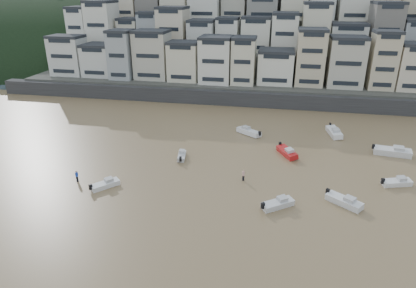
% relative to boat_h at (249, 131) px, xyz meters
% --- Properties ---
extents(sea_strip, '(340.00, 340.00, 0.00)m').
position_rel_boat_h_xyz_m(sea_strip, '(-117.44, 99.41, -0.77)').
color(sea_strip, '#3F4C5A').
rests_on(sea_strip, ground).
extents(harbor_wall, '(140.00, 3.00, 3.50)m').
position_rel_boat_h_xyz_m(harbor_wall, '(2.56, 19.41, 0.97)').
color(harbor_wall, '#38383A').
rests_on(harbor_wall, ground).
extents(hillside, '(141.04, 66.00, 50.00)m').
position_rel_boat_h_xyz_m(hillside, '(7.29, 59.25, 12.23)').
color(hillside, '#4C4C47').
rests_on(hillside, ground).
extents(headland, '(216.00, 135.00, 53.33)m').
position_rel_boat_h_xyz_m(headland, '(-102.44, 89.40, -0.76)').
color(headland, black).
rests_on(headland, ground).
extents(boat_h, '(5.71, 4.84, 1.55)m').
position_rel_boat_h_xyz_m(boat_h, '(0.00, 0.00, 0.00)').
color(boat_h, white).
rests_on(boat_h, ground).
extents(boat_a, '(4.92, 4.23, 1.34)m').
position_rel_boat_h_xyz_m(boat_a, '(6.08, -25.52, -0.10)').
color(boat_a, silver).
rests_on(boat_a, ground).
extents(boat_e, '(4.17, 5.67, 1.49)m').
position_rel_boat_h_xyz_m(boat_e, '(7.31, -8.59, -0.03)').
color(boat_e, '#B31617').
rests_on(boat_e, ground).
extents(boat_i, '(3.05, 6.40, 1.68)m').
position_rel_boat_h_xyz_m(boat_i, '(16.36, 2.79, 0.06)').
color(boat_i, white).
rests_on(boat_i, ground).
extents(boat_d, '(4.93, 2.87, 1.28)m').
position_rel_boat_h_xyz_m(boat_d, '(22.98, -16.30, -0.14)').
color(boat_d, white).
rests_on(boat_d, ground).
extents(boat_b, '(5.25, 4.60, 1.44)m').
position_rel_boat_h_xyz_m(boat_b, '(14.71, -23.21, -0.06)').
color(boat_b, silver).
rests_on(boat_b, ground).
extents(boat_g, '(6.80, 3.03, 1.79)m').
position_rel_boat_h_xyz_m(boat_g, '(25.09, -5.07, 0.12)').
color(boat_g, silver).
rests_on(boat_g, ground).
extents(boat_j, '(4.06, 4.35, 1.23)m').
position_rel_boat_h_xyz_m(boat_j, '(-18.44, -24.93, -0.16)').
color(boat_j, white).
rests_on(boat_j, ground).
extents(boat_f, '(2.02, 4.33, 1.14)m').
position_rel_boat_h_xyz_m(boat_f, '(-10.15, -13.15, -0.21)').
color(boat_f, silver).
rests_on(boat_f, ground).
extents(person_blue, '(0.44, 0.44, 1.74)m').
position_rel_boat_h_xyz_m(person_blue, '(-23.32, -24.04, 0.09)').
color(person_blue, blue).
rests_on(person_blue, ground).
extents(person_pink, '(0.44, 0.44, 1.74)m').
position_rel_boat_h_xyz_m(person_pink, '(0.89, -19.05, 0.09)').
color(person_pink, '#D19C94').
rests_on(person_pink, ground).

